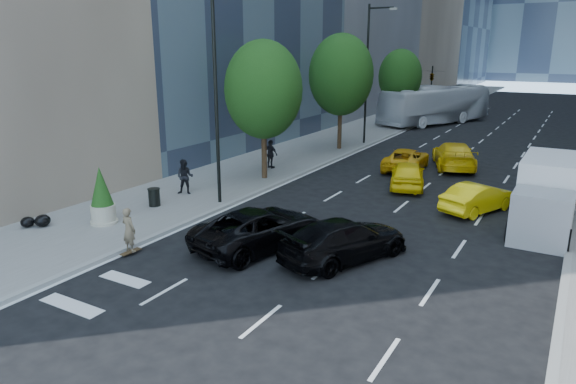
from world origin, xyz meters
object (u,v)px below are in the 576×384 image
Objects in this scene: box_truck at (547,194)px; trash_can at (154,198)px; skateboarder at (129,233)px; city_bus at (435,105)px; black_sedan_mercedes at (344,240)px; planter_shrub at (102,197)px; black_sedan_lincoln at (259,228)px.

trash_can is at bearing -158.23° from box_truck.
skateboarder is 5.40m from trash_can.
skateboarder is 2.07× the size of trash_can.
skateboarder is 0.12× the size of city_bus.
city_bus is 2.23× the size of box_truck.
box_truck is (12.53, 10.57, 0.62)m from skateboarder.
skateboarder is at bearing -54.88° from trash_can.
trash_can is at bearing 18.00° from black_sedan_mercedes.
planter_shrub reaches higher than trash_can.
city_bus is 5.52× the size of planter_shrub.
black_sedan_lincoln is 2.22× the size of planter_shrub.
city_bus reaches higher than black_sedan_lincoln.
city_bus is 16.79× the size of trash_can.
planter_shrub is (-0.08, -2.83, 0.74)m from trash_can.
black_sedan_lincoln is 6.76× the size of trash_can.
city_bus reaches higher than box_truck.
skateboarder reaches higher than trash_can.
black_sedan_mercedes is (3.20, 0.49, -0.01)m from black_sedan_lincoln.
city_bus is (-2.80, 35.38, 1.10)m from black_sedan_lincoln.
trash_can is 0.33× the size of planter_shrub.
trash_can is at bearing -73.16° from city_bus.
trash_can is (-3.10, 4.41, -0.27)m from skateboarder.
box_truck is (11.73, -27.73, -0.40)m from city_bus.
black_sedan_lincoln is 6.93m from planter_shrub.
black_sedan_mercedes is at bearing -150.02° from skateboarder.
box_truck is at bearing -136.52° from skateboarder.
trash_can is (-9.90, 1.00, -0.18)m from black_sedan_mercedes.
black_sedan_mercedes is 10.16m from planter_shrub.
trash_can is at bearing -51.55° from skateboarder.
black_sedan_lincoln is at bearing -137.59° from skateboarder.
box_truck reaches higher than trash_can.
box_truck is (8.93, 7.65, 0.70)m from black_sedan_lincoln.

